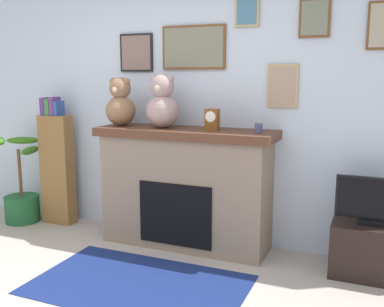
{
  "coord_description": "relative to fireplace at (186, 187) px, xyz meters",
  "views": [
    {
      "loc": [
        1.84,
        -2.06,
        1.63
      ],
      "look_at": [
        0.26,
        1.7,
        0.9
      ],
      "focal_mm": 41.69,
      "sensor_mm": 36.0,
      "label": 1
    }
  ],
  "objects": [
    {
      "name": "television",
      "position": [
        1.65,
        -0.06,
        0.06
      ],
      "size": [
        0.57,
        0.14,
        0.38
      ],
      "color": "black",
      "rests_on": "tv_stand"
    },
    {
      "name": "potted_plant",
      "position": [
        -1.96,
        -0.08,
        -0.29
      ],
      "size": [
        0.51,
        0.59,
        0.96
      ],
      "color": "#1E592D",
      "rests_on": "ground_plane"
    },
    {
      "name": "area_rug",
      "position": [
        0.0,
        -0.92,
        -0.56
      ],
      "size": [
        1.66,
        1.02,
        0.01
      ],
      "primitive_type": "cube",
      "color": "navy",
      "rests_on": "ground_plane"
    },
    {
      "name": "teddy_bear_grey",
      "position": [
        -0.68,
        -0.02,
        0.77
      ],
      "size": [
        0.29,
        0.29,
        0.47
      ],
      "color": "#8D6648",
      "rests_on": "fireplace"
    },
    {
      "name": "teddy_bear_tan",
      "position": [
        -0.23,
        -0.02,
        0.78
      ],
      "size": [
        0.31,
        0.31,
        0.5
      ],
      "color": "#A68887",
      "rests_on": "fireplace"
    },
    {
      "name": "tv_stand",
      "position": [
        1.65,
        -0.05,
        -0.35
      ],
      "size": [
        0.6,
        0.4,
        0.44
      ],
      "primitive_type": "cube",
      "color": "black",
      "rests_on": "ground_plane"
    },
    {
      "name": "fireplace",
      "position": [
        0.0,
        0.0,
        0.0
      ],
      "size": [
        1.69,
        0.55,
        1.13
      ],
      "color": "gray",
      "rests_on": "ground_plane"
    },
    {
      "name": "back_wall",
      "position": [
        -0.19,
        0.31,
        0.74
      ],
      "size": [
        5.2,
        0.15,
        2.6
      ],
      "color": "silver",
      "rests_on": "ground_plane"
    },
    {
      "name": "bookshelf",
      "position": [
        -1.55,
        0.05,
        0.07
      ],
      "size": [
        0.35,
        0.16,
        1.38
      ],
      "color": "brown",
      "rests_on": "ground_plane"
    },
    {
      "name": "mantel_clock",
      "position": [
        0.27,
        -0.02,
        0.65
      ],
      "size": [
        0.12,
        0.09,
        0.19
      ],
      "color": "brown",
      "rests_on": "fireplace"
    },
    {
      "name": "candle_jar",
      "position": [
        0.69,
        -0.02,
        0.6
      ],
      "size": [
        0.07,
        0.07,
        0.08
      ],
      "primitive_type": "cylinder",
      "color": "#4C517A",
      "rests_on": "fireplace"
    }
  ]
}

